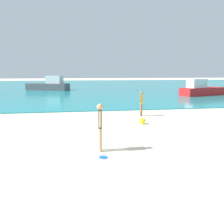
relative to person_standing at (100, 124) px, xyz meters
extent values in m
cube|color=teal|center=(1.08, 37.81, -0.89)|extent=(160.00, 60.00, 0.06)
cylinder|color=tan|center=(0.00, -0.07, -0.52)|extent=(0.11, 0.11, 0.79)
cylinder|color=tan|center=(0.00, 0.07, -0.52)|extent=(0.11, 0.11, 0.79)
cube|color=black|center=(0.00, 0.00, 0.17)|extent=(0.12, 0.19, 0.59)
sphere|color=tan|center=(0.00, 0.00, 0.59)|extent=(0.21, 0.21, 0.21)
cylinder|color=tan|center=(-0.01, -0.15, 0.20)|extent=(0.08, 0.08, 0.53)
cylinder|color=tan|center=(0.01, 0.15, 0.20)|extent=(0.08, 0.08, 0.53)
cylinder|color=blue|center=(0.02, -0.63, -0.90)|extent=(0.27, 0.27, 0.03)
cylinder|color=#936B4C|center=(3.05, 5.75, -0.55)|extent=(0.10, 0.10, 0.74)
cylinder|color=#936B4C|center=(3.14, 5.85, -0.55)|extent=(0.10, 0.10, 0.74)
cube|color=yellow|center=(3.10, 5.80, 0.10)|extent=(0.19, 0.20, 0.55)
sphere|color=#936B4C|center=(3.10, 5.80, 0.49)|extent=(0.20, 0.20, 0.20)
cylinder|color=#936B4C|center=(3.01, 5.70, 0.13)|extent=(0.07, 0.07, 0.49)
cylinder|color=#936B4C|center=(3.18, 5.91, 0.13)|extent=(0.07, 0.07, 0.49)
cube|color=red|center=(13.40, 16.49, -0.42)|extent=(5.69, 3.19, 0.87)
cube|color=silver|center=(12.46, 16.22, 0.50)|extent=(2.22, 1.71, 0.98)
cube|color=#4C4C51|center=(-4.89, 26.87, -0.37)|extent=(6.40, 4.07, 0.98)
cube|color=silver|center=(-3.87, 26.46, 0.67)|extent=(2.55, 2.08, 1.10)
sphere|color=yellow|center=(2.55, 3.69, -0.76)|extent=(0.32, 0.32, 0.32)
camera|label=1|loc=(-0.74, -7.27, 1.70)|focal=36.23mm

